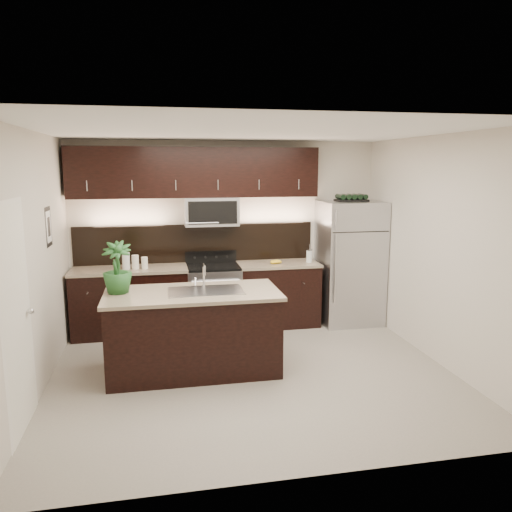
{
  "coord_description": "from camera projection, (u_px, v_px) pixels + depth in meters",
  "views": [
    {
      "loc": [
        -1.01,
        -5.3,
        2.33
      ],
      "look_at": [
        0.15,
        0.55,
        1.26
      ],
      "focal_mm": 35.0,
      "sensor_mm": 36.0,
      "label": 1
    }
  ],
  "objects": [
    {
      "name": "island",
      "position": [
        193.0,
        331.0,
        5.71
      ],
      "size": [
        1.96,
        0.96,
        0.94
      ],
      "color": "black",
      "rests_on": "ground"
    },
    {
      "name": "refrigerator",
      "position": [
        349.0,
        262.0,
        7.48
      ],
      "size": [
        0.88,
        0.8,
        1.83
      ],
      "primitive_type": "cube",
      "color": "#B2B2B7",
      "rests_on": "ground"
    },
    {
      "name": "canisters",
      "position": [
        133.0,
        262.0,
        6.85
      ],
      "size": [
        0.34,
        0.12,
        0.23
      ],
      "rotation": [
        0.0,
        0.0,
        -0.08
      ],
      "color": "silver",
      "rests_on": "counter_run"
    },
    {
      "name": "counter_run",
      "position": [
        199.0,
        298.0,
        7.18
      ],
      "size": [
        3.51,
        0.65,
        0.94
      ],
      "color": "black",
      "rests_on": "ground"
    },
    {
      "name": "french_press",
      "position": [
        309.0,
        256.0,
        7.34
      ],
      "size": [
        0.09,
        0.09,
        0.26
      ],
      "rotation": [
        0.0,
        0.0,
        0.32
      ],
      "color": "silver",
      "rests_on": "counter_run"
    },
    {
      "name": "wine_rack",
      "position": [
        351.0,
        198.0,
        7.3
      ],
      "size": [
        0.45,
        0.28,
        0.11
      ],
      "color": "black",
      "rests_on": "refrigerator"
    },
    {
      "name": "ground",
      "position": [
        252.0,
        373.0,
        5.72
      ],
      "size": [
        4.5,
        4.5,
        0.0
      ],
      "primitive_type": "plane",
      "color": "gray",
      "rests_on": "ground"
    },
    {
      "name": "bananas",
      "position": [
        272.0,
        262.0,
        7.22
      ],
      "size": [
        0.21,
        0.19,
        0.06
      ],
      "primitive_type": "ellipsoid",
      "rotation": [
        0.0,
        0.0,
        0.31
      ],
      "color": "yellow",
      "rests_on": "counter_run"
    },
    {
      "name": "plant",
      "position": [
        117.0,
        268.0,
        5.52
      ],
      "size": [
        0.33,
        0.33,
        0.58
      ],
      "primitive_type": "imported",
      "rotation": [
        0.0,
        0.0,
        -0.02
      ],
      "color": "#205121",
      "rests_on": "island"
    },
    {
      "name": "upper_fixtures",
      "position": [
        198.0,
        180.0,
        7.03
      ],
      "size": [
        3.49,
        0.4,
        1.66
      ],
      "color": "black",
      "rests_on": "counter_run"
    },
    {
      "name": "room_walls",
      "position": [
        243.0,
        227.0,
        5.36
      ],
      "size": [
        4.52,
        4.02,
        2.71
      ],
      "color": "beige",
      "rests_on": "ground"
    },
    {
      "name": "sink_faucet",
      "position": [
        206.0,
        289.0,
        5.66
      ],
      "size": [
        0.84,
        0.5,
        0.28
      ],
      "color": "silver",
      "rests_on": "island"
    }
  ]
}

